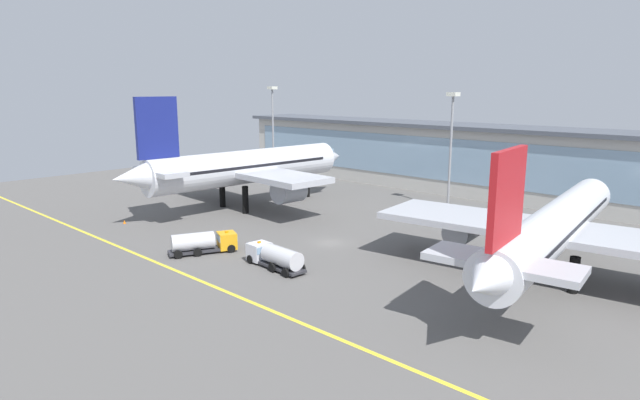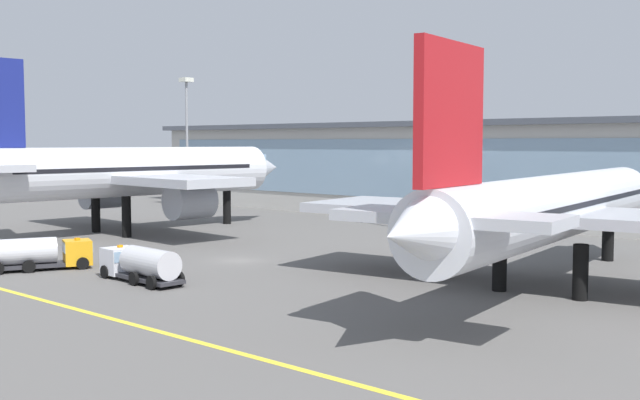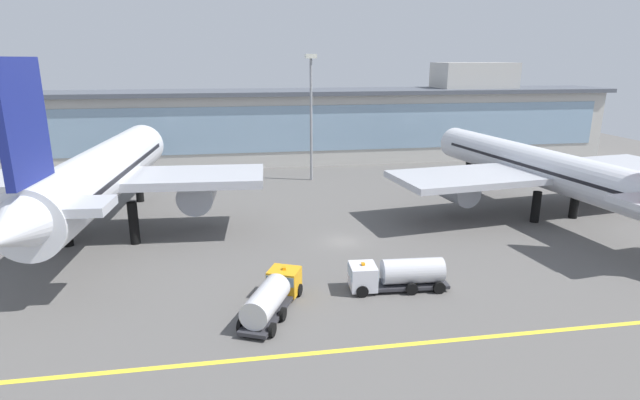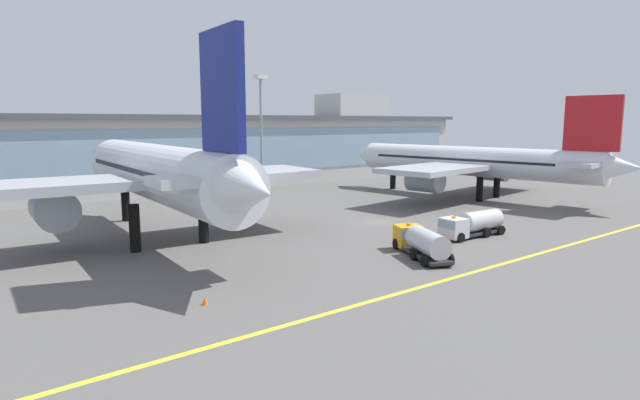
{
  "view_description": "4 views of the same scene",
  "coord_description": "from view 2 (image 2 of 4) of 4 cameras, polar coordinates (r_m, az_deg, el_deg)",
  "views": [
    {
      "loc": [
        49.97,
        -55.26,
        21.84
      ],
      "look_at": [
        -4.19,
        2.11,
        5.37
      ],
      "focal_mm": 30.16,
      "sensor_mm": 36.0,
      "label": 1
    },
    {
      "loc": [
        54.29,
        -49.41,
        11.33
      ],
      "look_at": [
        -0.16,
        11.82,
        5.16
      ],
      "focal_mm": 43.1,
      "sensor_mm": 36.0,
      "label": 2
    },
    {
      "loc": [
        -11.46,
        -53.17,
        20.38
      ],
      "look_at": [
        -2.19,
        2.6,
        4.37
      ],
      "focal_mm": 28.08,
      "sensor_mm": 36.0,
      "label": 3
    },
    {
      "loc": [
        -48.18,
        -49.35,
        13.23
      ],
      "look_at": [
        -7.0,
        3.68,
        3.17
      ],
      "focal_mm": 29.64,
      "sensor_mm": 36.0,
      "label": 4
    }
  ],
  "objects": [
    {
      "name": "fuel_tanker_truck",
      "position": [
        72.71,
        -19.88,
        -3.72
      ],
      "size": [
        5.96,
        9.25,
        2.9
      ],
      "rotation": [
        0.0,
        0.0,
        1.15
      ],
      "color": "black",
      "rests_on": "ground"
    },
    {
      "name": "airliner_near_left",
      "position": [
        98.67,
        -13.87,
        1.97
      ],
      "size": [
        37.23,
        49.42,
        20.53
      ],
      "rotation": [
        0.0,
        0.0,
        1.51
      ],
      "color": "black",
      "rests_on": "ground"
    },
    {
      "name": "airliner_near_right",
      "position": [
        61.69,
        16.93,
        -0.67
      ],
      "size": [
        42.18,
        52.32,
        16.94
      ],
      "rotation": [
        0.0,
        0.0,
        1.7
      ],
      "color": "black",
      "rests_on": "ground"
    },
    {
      "name": "terminal_building",
      "position": [
        110.7,
        13.19,
        2.28
      ],
      "size": [
        132.8,
        14.0,
        19.59
      ],
      "color": "beige",
      "rests_on": "ground"
    },
    {
      "name": "apron_light_mast_west",
      "position": [
        96.37,
        8.08,
        5.88
      ],
      "size": [
        1.8,
        1.8,
        21.12
      ],
      "color": "gray",
      "rests_on": "ground"
    },
    {
      "name": "baggage_tug_near",
      "position": [
        64.4,
        -13.28,
        -4.58
      ],
      "size": [
        9.18,
        3.39,
        2.9
      ],
      "rotation": [
        0.0,
        0.0,
        3.08
      ],
      "color": "black",
      "rests_on": "ground"
    },
    {
      "name": "apron_light_mast_centre",
      "position": [
        132.98,
        -9.86,
        5.69
      ],
      "size": [
        1.8,
        1.8,
        22.23
      ],
      "color": "gray",
      "rests_on": "ground"
    },
    {
      "name": "taxiway_centreline_stripe",
      "position": [
        61.87,
        -21.33,
        -6.54
      ],
      "size": [
        145.38,
        0.5,
        0.01
      ],
      "primitive_type": "cube",
      "color": "yellow",
      "rests_on": "ground"
    },
    {
      "name": "ground_plane",
      "position": [
        74.28,
        -6.0,
        -4.49
      ],
      "size": [
        181.72,
        181.72,
        0.0
      ],
      "primitive_type": "plane",
      "color": "#5B5956"
    }
  ]
}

